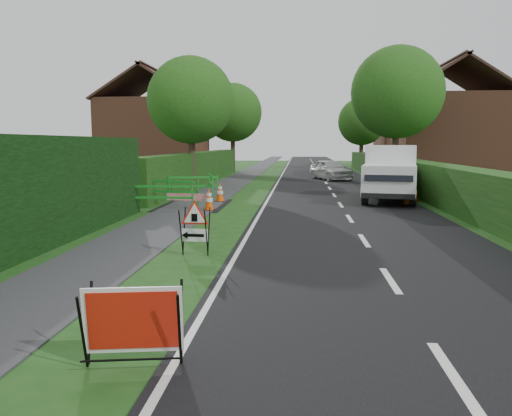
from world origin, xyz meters
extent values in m
plane|color=#1A4212|center=(0.00, 0.00, 0.00)|extent=(120.00, 120.00, 0.00)
cube|color=black|center=(2.50, 35.00, 0.00)|extent=(6.00, 90.00, 0.02)
cube|color=#2D2D30|center=(-3.00, 35.00, 0.01)|extent=(2.00, 90.00, 0.02)
cube|color=#14380F|center=(-5.00, 22.00, 0.00)|extent=(1.00, 24.00, 1.80)
cube|color=#14380F|center=(6.50, 16.00, 0.00)|extent=(1.20, 50.00, 1.50)
cube|color=brown|center=(-10.00, 30.00, 2.75)|extent=(7.00, 7.00, 5.50)
cube|color=#331E19|center=(-11.75, 30.00, 6.59)|extent=(4.00, 7.40, 2.58)
cube|color=#331E19|center=(-8.25, 30.00, 6.59)|extent=(4.00, 7.40, 2.58)
cube|color=#331E19|center=(-10.00, 30.00, 7.69)|extent=(0.25, 7.40, 0.18)
cube|color=brown|center=(11.00, 28.00, 2.75)|extent=(7.00, 7.00, 5.50)
cube|color=#331E19|center=(9.25, 28.00, 6.59)|extent=(4.00, 7.40, 2.58)
cube|color=#331E19|center=(12.75, 28.00, 6.59)|extent=(4.00, 7.40, 2.58)
cube|color=#331E19|center=(11.00, 28.00, 7.69)|extent=(0.25, 7.40, 0.18)
cube|color=brown|center=(12.00, 42.00, 2.75)|extent=(7.00, 7.00, 5.50)
cube|color=#331E19|center=(10.25, 42.00, 6.59)|extent=(4.00, 7.40, 2.58)
cube|color=#331E19|center=(13.75, 42.00, 6.59)|extent=(4.00, 7.40, 2.58)
cube|color=#331E19|center=(12.00, 42.00, 7.69)|extent=(0.25, 7.40, 0.18)
cylinder|color=#2D2116|center=(-4.60, 18.00, 1.31)|extent=(0.36, 0.36, 2.62)
sphere|color=#1D3F11|center=(-4.60, 18.00, 4.50)|extent=(4.40, 4.40, 4.40)
cylinder|color=#2D2116|center=(6.40, 22.00, 1.49)|extent=(0.36, 0.36, 2.97)
sphere|color=#1D3F11|center=(6.40, 22.00, 5.18)|extent=(5.20, 5.20, 5.20)
cylinder|color=#2D2116|center=(-4.60, 34.00, 1.40)|extent=(0.36, 0.36, 2.80)
sphere|color=#1D3F11|center=(-4.60, 34.00, 4.84)|extent=(4.80, 4.80, 4.80)
cylinder|color=#2D2116|center=(6.40, 38.00, 1.22)|extent=(0.36, 0.36, 2.45)
sphere|color=#1D3F11|center=(6.40, 38.00, 4.23)|extent=(4.20, 4.20, 4.20)
cylinder|color=black|center=(-1.21, -2.76, 0.44)|extent=(0.08, 0.30, 0.84)
cylinder|color=black|center=(-1.26, -2.46, 0.44)|extent=(0.08, 0.30, 0.84)
cylinder|color=black|center=(-0.26, -2.60, 0.44)|extent=(0.08, 0.30, 0.84)
cylinder|color=black|center=(-0.31, -2.30, 0.44)|extent=(0.08, 0.30, 0.84)
cylinder|color=black|center=(-0.73, -2.70, 0.15)|extent=(1.01, 0.19, 0.02)
cube|color=white|center=(-0.76, -2.55, 0.51)|extent=(1.03, 0.29, 0.73)
cube|color=red|center=(-0.76, -2.56, 0.51)|extent=(0.93, 0.25, 0.63)
cylinder|color=black|center=(-1.47, 2.50, 0.51)|extent=(0.04, 0.30, 0.98)
cylinder|color=black|center=(-1.46, 2.75, 0.51)|extent=(0.04, 0.30, 0.98)
cylinder|color=black|center=(-0.94, 2.48, 0.51)|extent=(0.04, 0.30, 0.98)
cylinder|color=black|center=(-0.93, 2.73, 0.51)|extent=(0.04, 0.30, 0.98)
cube|color=white|center=(-1.20, 2.60, 0.44)|extent=(0.55, 0.04, 0.26)
cube|color=black|center=(-1.20, 2.58, 0.44)|extent=(0.39, 0.02, 0.06)
cone|color=black|center=(-1.41, 2.59, 0.44)|extent=(0.13, 0.16, 0.16)
cube|color=black|center=(-1.20, 2.58, 0.81)|extent=(0.12, 0.01, 0.16)
cube|color=silver|center=(4.74, 13.83, 1.32)|extent=(2.48, 3.39, 1.84)
cube|color=silver|center=(4.28, 11.54, 0.96)|extent=(2.26, 2.32, 1.13)
cube|color=black|center=(4.09, 10.61, 1.24)|extent=(1.69, 0.54, 0.52)
cube|color=yellow|center=(3.62, 13.14, 0.59)|extent=(0.95, 4.63, 0.23)
cube|color=yellow|center=(5.51, 12.76, 0.59)|extent=(0.95, 4.63, 0.23)
cube|color=black|center=(4.09, 10.62, 0.46)|extent=(1.86, 0.48, 0.19)
cylinder|color=black|center=(3.43, 11.66, 0.38)|extent=(0.37, 0.79, 0.76)
cylinder|color=black|center=(5.11, 11.33, 0.38)|extent=(0.37, 0.79, 0.76)
cylinder|color=black|center=(4.03, 14.68, 0.38)|extent=(0.37, 0.79, 0.76)
cylinder|color=black|center=(5.72, 14.34, 0.38)|extent=(0.37, 0.79, 0.76)
cube|color=black|center=(5.07, 11.79, 0.02)|extent=(0.38, 0.38, 0.04)
cone|color=#F14C07|center=(5.07, 11.79, 0.42)|extent=(0.32, 0.32, 0.75)
cylinder|color=white|center=(5.07, 11.79, 0.38)|extent=(0.25, 0.25, 0.14)
cylinder|color=white|center=(5.07, 11.79, 0.56)|extent=(0.17, 0.17, 0.10)
cube|color=black|center=(5.52, 12.95, 0.02)|extent=(0.38, 0.38, 0.04)
cone|color=#F14C07|center=(5.52, 12.95, 0.42)|extent=(0.32, 0.32, 0.75)
cylinder|color=white|center=(5.52, 12.95, 0.38)|extent=(0.25, 0.25, 0.14)
cylinder|color=white|center=(5.52, 12.95, 0.56)|extent=(0.17, 0.17, 0.10)
cube|color=black|center=(5.29, 15.94, 0.02)|extent=(0.38, 0.38, 0.04)
cone|color=#F14C07|center=(5.29, 15.94, 0.42)|extent=(0.32, 0.32, 0.75)
cylinder|color=white|center=(5.29, 15.94, 0.38)|extent=(0.25, 0.25, 0.14)
cylinder|color=white|center=(5.29, 15.94, 0.56)|extent=(0.17, 0.17, 0.10)
cube|color=black|center=(-2.17, 9.58, 0.02)|extent=(0.38, 0.38, 0.04)
cone|color=#F14C07|center=(-2.17, 9.58, 0.42)|extent=(0.32, 0.32, 0.75)
cylinder|color=white|center=(-2.17, 9.58, 0.38)|extent=(0.25, 0.25, 0.14)
cylinder|color=white|center=(-2.17, 9.58, 0.56)|extent=(0.17, 0.17, 0.10)
cube|color=black|center=(-2.21, 12.22, 0.02)|extent=(0.38, 0.38, 0.04)
cone|color=#F14C07|center=(-2.21, 12.22, 0.42)|extent=(0.32, 0.32, 0.75)
cylinder|color=white|center=(-2.21, 12.22, 0.38)|extent=(0.25, 0.25, 0.14)
cylinder|color=white|center=(-2.21, 12.22, 0.56)|extent=(0.17, 0.17, 0.10)
cube|color=#188421|center=(-4.56, 8.55, 0.50)|extent=(0.05, 0.05, 1.00)
cube|color=#188421|center=(-2.56, 8.63, 0.50)|extent=(0.05, 0.05, 1.00)
cube|color=#188421|center=(-3.56, 8.59, 0.92)|extent=(2.00, 0.13, 0.08)
cube|color=#188421|center=(-3.56, 8.59, 0.55)|extent=(2.00, 0.13, 0.08)
cube|color=#188421|center=(-4.56, 8.55, 0.02)|extent=(0.07, 0.35, 0.04)
cube|color=#188421|center=(-2.56, 8.63, 0.02)|extent=(0.07, 0.35, 0.04)
cube|color=#188421|center=(-4.71, 10.79, 0.50)|extent=(0.06, 0.06, 1.00)
cube|color=#188421|center=(-2.74, 10.43, 0.50)|extent=(0.06, 0.06, 1.00)
cube|color=#188421|center=(-3.72, 10.61, 0.92)|extent=(1.98, 0.41, 0.08)
cube|color=#188421|center=(-3.72, 10.61, 0.55)|extent=(1.98, 0.41, 0.08)
cube|color=#188421|center=(-4.71, 10.79, 0.02)|extent=(0.12, 0.36, 0.04)
cube|color=#188421|center=(-2.74, 10.43, 0.02)|extent=(0.12, 0.36, 0.04)
cube|color=#188421|center=(-4.42, 12.78, 0.50)|extent=(0.06, 0.06, 1.00)
cube|color=#188421|center=(-2.48, 13.26, 0.50)|extent=(0.06, 0.06, 1.00)
cube|color=#188421|center=(-3.45, 13.02, 0.92)|extent=(1.95, 0.53, 0.08)
cube|color=#188421|center=(-3.45, 13.02, 0.55)|extent=(1.95, 0.53, 0.08)
cube|color=#188421|center=(-4.42, 12.78, 0.02)|extent=(0.14, 0.35, 0.04)
cube|color=#188421|center=(-2.48, 13.26, 0.02)|extent=(0.14, 0.35, 0.04)
cube|color=#188421|center=(-2.64, 13.01, 0.50)|extent=(0.06, 0.06, 1.00)
cube|color=#188421|center=(-3.14, 14.94, 0.50)|extent=(0.06, 0.06, 1.00)
cube|color=#188421|center=(-2.89, 13.97, 0.92)|extent=(0.54, 1.95, 0.08)
cube|color=#188421|center=(-2.89, 13.97, 0.55)|extent=(0.54, 1.95, 0.08)
cube|color=#188421|center=(-2.64, 13.01, 0.02)|extent=(0.35, 0.14, 0.04)
cube|color=#188421|center=(-3.14, 14.94, 0.02)|extent=(0.35, 0.14, 0.04)
cube|color=red|center=(-2.99, 9.73, 0.00)|extent=(1.49, 0.23, 0.25)
imported|color=silver|center=(2.91, 24.66, 0.67)|extent=(2.88, 4.21, 1.33)
camera|label=1|loc=(0.94, -7.39, 2.33)|focal=35.00mm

